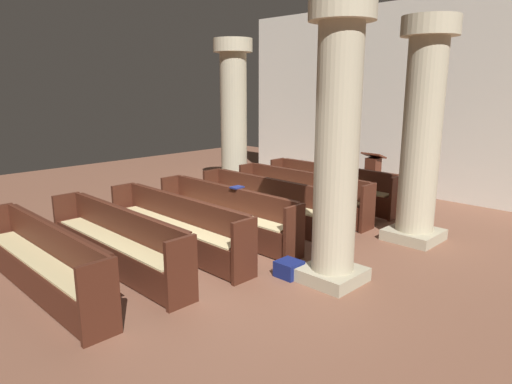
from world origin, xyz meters
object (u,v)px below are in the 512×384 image
at_px(pillar_aisle_rear, 337,142).
at_px(pew_row_1, 301,192).
at_px(pew_row_2, 266,201).
at_px(kneeler_box_navy, 289,269).
at_px(lectern, 372,179).
at_px(hymn_book, 237,187).
at_px(pillar_far_side, 234,116).
at_px(pew_row_4, 176,224).
at_px(pillar_aisle_side, 422,129).
at_px(pew_row_6, 42,259).
at_px(pew_row_0, 331,185).
at_px(pew_row_3, 225,212).
at_px(pew_row_5, 116,239).

bearing_deg(pillar_aisle_rear, pew_row_1, 136.54).
height_order(pew_row_2, kneeler_box_navy, pew_row_2).
height_order(pillar_aisle_rear, lectern, pillar_aisle_rear).
height_order(hymn_book, kneeler_box_navy, hymn_book).
bearing_deg(pillar_far_side, kneeler_box_navy, -34.19).
distance_m(pew_row_4, pillar_aisle_rear, 2.90).
xyz_separation_m(pew_row_4, pillar_aisle_side, (2.39, 3.20, 1.42)).
bearing_deg(pillar_aisle_rear, lectern, 114.78).
bearing_deg(pillar_aisle_side, pillar_aisle_rear, -90.00).
xyz_separation_m(pew_row_6, pillar_aisle_side, (2.39, 5.25, 1.42)).
bearing_deg(pillar_aisle_rear, pew_row_6, -129.72).
bearing_deg(pillar_aisle_side, lectern, 134.38).
distance_m(pew_row_0, lectern, 1.26).
distance_m(pew_row_2, pew_row_3, 1.03).
height_order(pew_row_6, pillar_far_side, pillar_far_side).
xyz_separation_m(pew_row_4, lectern, (0.31, 5.33, -0.01)).
relative_size(pillar_aisle_side, kneeler_box_navy, 11.22).
xyz_separation_m(pew_row_1, pillar_aisle_rear, (2.39, -2.26, 1.42)).
bearing_deg(pillar_aisle_side, pew_row_1, -177.10).
bearing_deg(pew_row_0, lectern, 75.97).
distance_m(pew_row_4, pillar_aisle_side, 4.24).
distance_m(pew_row_4, pillar_far_side, 4.35).
distance_m(pew_row_5, pillar_far_side, 5.19).
bearing_deg(pew_row_1, pillar_aisle_side, 2.90).
bearing_deg(pew_row_3, pillar_aisle_side, 42.34).
distance_m(pew_row_1, pew_row_6, 5.13).
bearing_deg(pew_row_4, pew_row_2, 90.00).
distance_m(pew_row_3, pew_row_5, 2.05).
xyz_separation_m(pillar_aisle_side, pillar_far_side, (-4.72, 0.19, 0.00)).
xyz_separation_m(pew_row_4, kneeler_box_navy, (1.88, 0.52, -0.35)).
xyz_separation_m(pillar_aisle_side, lectern, (-2.08, 2.13, -1.43)).
bearing_deg(pew_row_1, pew_row_0, 90.00).
xyz_separation_m(pew_row_0, pew_row_4, (0.00, -4.11, 0.00)).
height_order(pew_row_4, pillar_aisle_side, pillar_aisle_side).
relative_size(pew_row_0, pew_row_2, 1.00).
xyz_separation_m(pew_row_1, pew_row_3, (0.00, -2.05, 0.00)).
relative_size(pew_row_2, pew_row_5, 1.00).
distance_m(pew_row_1, pew_row_5, 4.11).
bearing_deg(kneeler_box_navy, pew_row_4, -164.41).
relative_size(pillar_aisle_rear, kneeler_box_navy, 11.22).
xyz_separation_m(pillar_far_side, pillar_aisle_rear, (4.72, -2.57, 0.00)).
bearing_deg(pew_row_6, pew_row_2, 90.00).
xyz_separation_m(hymn_book, kneeler_box_navy, (1.79, -0.69, -0.76)).
distance_m(pew_row_1, lectern, 2.27).
relative_size(pew_row_3, pillar_far_side, 0.88).
bearing_deg(pillar_aisle_rear, pew_row_5, -142.28).
distance_m(pew_row_0, pew_row_2, 2.05).
height_order(pew_row_1, pew_row_2, same).
height_order(pew_row_1, pew_row_5, same).
relative_size(pew_row_1, pillar_far_side, 0.88).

